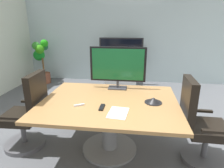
{
  "coord_description": "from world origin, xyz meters",
  "views": [
    {
      "loc": [
        0.34,
        -2.44,
        1.72
      ],
      "look_at": [
        0.0,
        0.13,
        0.89
      ],
      "focal_mm": 31.01,
      "sensor_mm": 36.0,
      "label": 1
    }
  ],
  "objects_px": {
    "tv_monitor": "(118,65)",
    "potted_plant": "(42,59)",
    "conference_phone": "(153,100)",
    "office_chair_right": "(199,129)",
    "conference_table": "(110,113)",
    "office_chair_left": "(28,117)",
    "remote_control": "(102,107)",
    "wall_display_unit": "(121,69)"
  },
  "relations": [
    {
      "from": "tv_monitor",
      "to": "office_chair_right",
      "type": "bearing_deg",
      "value": -28.59
    },
    {
      "from": "potted_plant",
      "to": "conference_phone",
      "type": "height_order",
      "value": "potted_plant"
    },
    {
      "from": "tv_monitor",
      "to": "remote_control",
      "type": "distance_m",
      "value": 0.84
    },
    {
      "from": "conference_table",
      "to": "office_chair_left",
      "type": "distance_m",
      "value": 1.15
    },
    {
      "from": "wall_display_unit",
      "to": "conference_phone",
      "type": "height_order",
      "value": "wall_display_unit"
    },
    {
      "from": "office_chair_right",
      "to": "wall_display_unit",
      "type": "relative_size",
      "value": 0.83
    },
    {
      "from": "office_chair_left",
      "to": "office_chair_right",
      "type": "xyz_separation_m",
      "value": [
        2.28,
        -0.0,
        0.0
      ]
    },
    {
      "from": "tv_monitor",
      "to": "conference_table",
      "type": "bearing_deg",
      "value": -95.84
    },
    {
      "from": "wall_display_unit",
      "to": "potted_plant",
      "type": "height_order",
      "value": "wall_display_unit"
    },
    {
      "from": "office_chair_left",
      "to": "office_chair_right",
      "type": "distance_m",
      "value": 2.28
    },
    {
      "from": "tv_monitor",
      "to": "potted_plant",
      "type": "xyz_separation_m",
      "value": [
        -2.44,
        2.36,
        -0.4
      ]
    },
    {
      "from": "conference_table",
      "to": "office_chair_right",
      "type": "bearing_deg",
      "value": -3.7
    },
    {
      "from": "conference_phone",
      "to": "remote_control",
      "type": "bearing_deg",
      "value": -158.76
    },
    {
      "from": "office_chair_left",
      "to": "remote_control",
      "type": "relative_size",
      "value": 6.41
    },
    {
      "from": "conference_phone",
      "to": "office_chair_right",
      "type": "bearing_deg",
      "value": -8.23
    },
    {
      "from": "office_chair_left",
      "to": "potted_plant",
      "type": "bearing_deg",
      "value": -159.25
    },
    {
      "from": "wall_display_unit",
      "to": "remote_control",
      "type": "height_order",
      "value": "wall_display_unit"
    },
    {
      "from": "tv_monitor",
      "to": "wall_display_unit",
      "type": "relative_size",
      "value": 0.64
    },
    {
      "from": "wall_display_unit",
      "to": "conference_phone",
      "type": "distance_m",
      "value": 3.14
    },
    {
      "from": "office_chair_right",
      "to": "potted_plant",
      "type": "xyz_separation_m",
      "value": [
        -3.53,
        2.95,
        0.24
      ]
    },
    {
      "from": "office_chair_right",
      "to": "tv_monitor",
      "type": "bearing_deg",
      "value": 62.59
    },
    {
      "from": "office_chair_right",
      "to": "conference_table",
      "type": "bearing_deg",
      "value": 87.49
    },
    {
      "from": "office_chair_left",
      "to": "potted_plant",
      "type": "relative_size",
      "value": 0.87
    },
    {
      "from": "conference_table",
      "to": "conference_phone",
      "type": "height_order",
      "value": "conference_phone"
    },
    {
      "from": "office_chair_left",
      "to": "tv_monitor",
      "type": "xyz_separation_m",
      "value": [
        1.19,
        0.59,
        0.64
      ]
    },
    {
      "from": "conference_table",
      "to": "wall_display_unit",
      "type": "xyz_separation_m",
      "value": [
        -0.11,
        3.06,
        -0.12
      ]
    },
    {
      "from": "tv_monitor",
      "to": "office_chair_left",
      "type": "bearing_deg",
      "value": -153.69
    },
    {
      "from": "office_chair_right",
      "to": "remote_control",
      "type": "bearing_deg",
      "value": 98.69
    },
    {
      "from": "tv_monitor",
      "to": "remote_control",
      "type": "xyz_separation_m",
      "value": [
        -0.11,
        -0.75,
        -0.35
      ]
    },
    {
      "from": "remote_control",
      "to": "wall_display_unit",
      "type": "bearing_deg",
      "value": 91.63
    },
    {
      "from": "potted_plant",
      "to": "tv_monitor",
      "type": "bearing_deg",
      "value": -44.02
    },
    {
      "from": "conference_table",
      "to": "tv_monitor",
      "type": "bearing_deg",
      "value": 84.16
    },
    {
      "from": "conference_table",
      "to": "conference_phone",
      "type": "xyz_separation_m",
      "value": [
        0.56,
        0.01,
        0.21
      ]
    },
    {
      "from": "conference_table",
      "to": "office_chair_left",
      "type": "xyz_separation_m",
      "value": [
        -1.14,
        -0.07,
        -0.1
      ]
    },
    {
      "from": "conference_table",
      "to": "remote_control",
      "type": "distance_m",
      "value": 0.3
    },
    {
      "from": "office_chair_left",
      "to": "conference_phone",
      "type": "bearing_deg",
      "value": 90.56
    },
    {
      "from": "tv_monitor",
      "to": "wall_display_unit",
      "type": "xyz_separation_m",
      "value": [
        -0.16,
        2.54,
        -0.65
      ]
    },
    {
      "from": "tv_monitor",
      "to": "wall_display_unit",
      "type": "distance_m",
      "value": 2.63
    },
    {
      "from": "remote_control",
      "to": "tv_monitor",
      "type": "bearing_deg",
      "value": 82.18
    },
    {
      "from": "wall_display_unit",
      "to": "remote_control",
      "type": "distance_m",
      "value": 3.3
    },
    {
      "from": "conference_table",
      "to": "office_chair_left",
      "type": "bearing_deg",
      "value": -176.42
    },
    {
      "from": "wall_display_unit",
      "to": "potted_plant",
      "type": "xyz_separation_m",
      "value": [
        -2.28,
        -0.18,
        0.25
      ]
    }
  ]
}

